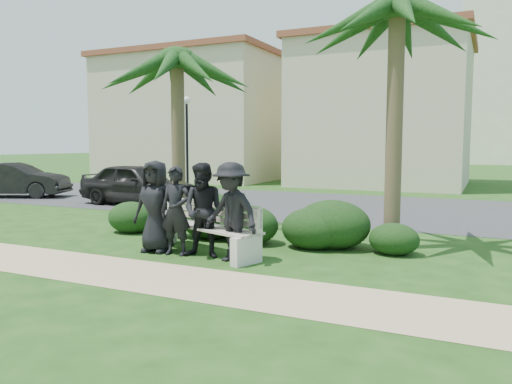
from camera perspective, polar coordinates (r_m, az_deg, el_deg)
ground at (r=9.25m, az=-1.41°, el=-7.48°), size 160.00×160.00×0.00m
footpath at (r=7.73m, az=-7.49°, el=-10.14°), size 30.00×1.60×0.01m
asphalt_street at (r=16.68m, az=10.99°, el=-1.73°), size 160.00×8.00×0.01m
stucco_bldg_left at (r=30.63m, az=-6.49°, el=8.47°), size 10.40×8.40×7.30m
stucco_bldg_right at (r=26.58m, az=14.39°, el=8.79°), size 8.40×8.40×7.30m
street_lamp at (r=23.93m, az=-7.91°, el=7.55°), size 0.36×0.36×4.29m
park_bench at (r=9.60m, az=-6.23°, el=-4.44°), size 2.87×1.46×0.94m
man_a at (r=9.77m, az=-11.40°, el=-1.62°), size 0.91×0.63×1.77m
man_b at (r=9.42m, az=-9.14°, el=-2.14°), size 0.65×0.47×1.67m
man_c at (r=9.15m, az=-5.91°, el=-2.10°), size 0.93×0.77×1.74m
man_d at (r=8.78m, az=-2.84°, el=-2.32°), size 1.27×0.91×1.76m
hedge_a at (r=12.11m, az=-14.06°, el=-2.73°), size 1.15×0.95×0.75m
hedge_b at (r=11.13m, az=-5.09°, el=-2.58°), size 1.58×1.30×1.03m
hedge_c at (r=10.44m, az=-0.84°, el=-3.64°), size 1.27×1.05×0.83m
hedge_d at (r=10.03m, az=6.53°, el=-4.03°), size 1.29×1.06×0.84m
hedge_e at (r=10.15m, az=8.75°, el=-3.51°), size 1.52×1.26×0.99m
hedge_f at (r=9.78m, az=15.50°, el=-5.12°), size 0.94×0.78×0.61m
palm_left at (r=12.42m, az=-9.01°, el=14.63°), size 3.00×3.00×5.01m
palm_right at (r=10.51m, az=15.86°, el=19.48°), size 3.00×3.00×5.62m
car_a at (r=17.50m, az=-13.40°, el=0.90°), size 4.24×1.86×1.42m
car_b at (r=21.63m, az=-25.84°, el=1.23°), size 4.27×2.89×1.33m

